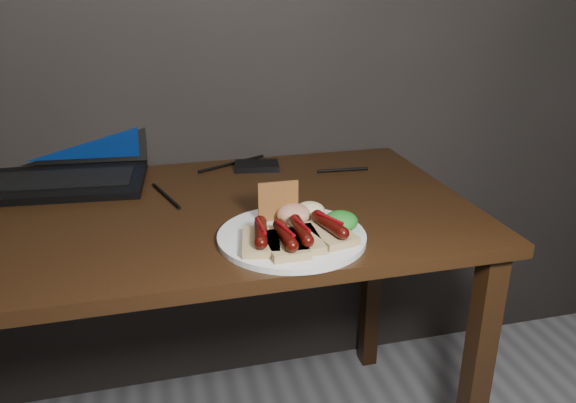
# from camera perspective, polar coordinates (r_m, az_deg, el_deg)

# --- Properties ---
(desk) EXTENTS (1.40, 0.70, 0.75)m
(desk) POSITION_cam_1_polar(r_m,az_deg,el_deg) (1.32, -12.33, -4.63)
(desk) COLOR #321D0C
(desk) RESTS_ON ground
(laptop) EXTENTS (0.42, 0.37, 0.25)m
(laptop) POSITION_cam_1_polar(r_m,az_deg,el_deg) (1.56, -21.62, 4.10)
(laptop) COLOR black
(laptop) RESTS_ON desk
(hard_drive) EXTENTS (0.13, 0.10, 0.02)m
(hard_drive) POSITION_cam_1_polar(r_m,az_deg,el_deg) (1.54, -3.21, 3.63)
(hard_drive) COLOR black
(hard_drive) RESTS_ON desk
(desk_cables) EXTENTS (0.94, 0.35, 0.01)m
(desk_cables) POSITION_cam_1_polar(r_m,az_deg,el_deg) (1.46, -10.86, 2.00)
(desk_cables) COLOR black
(desk_cables) RESTS_ON desk
(plate) EXTENTS (0.36, 0.36, 0.01)m
(plate) POSITION_cam_1_polar(r_m,az_deg,el_deg) (1.12, 0.38, -3.59)
(plate) COLOR white
(plate) RESTS_ON desk
(bread_sausage_left) EXTENTS (0.09, 0.13, 0.04)m
(bread_sausage_left) POSITION_cam_1_polar(r_m,az_deg,el_deg) (1.07, -2.78, -3.66)
(bread_sausage_left) COLOR tan
(bread_sausage_left) RESTS_ON plate
(bread_sausage_center) EXTENTS (0.07, 0.12, 0.04)m
(bread_sausage_center) POSITION_cam_1_polar(r_m,az_deg,el_deg) (1.07, 1.34, -3.49)
(bread_sausage_center) COLOR tan
(bread_sausage_center) RESTS_ON plate
(bread_sausage_right) EXTENTS (0.09, 0.13, 0.04)m
(bread_sausage_right) POSITION_cam_1_polar(r_m,az_deg,el_deg) (1.10, 4.24, -2.87)
(bread_sausage_right) COLOR tan
(bread_sausage_right) RESTS_ON plate
(bread_sausage_extra) EXTENTS (0.07, 0.12, 0.04)m
(bread_sausage_extra) POSITION_cam_1_polar(r_m,az_deg,el_deg) (1.05, -0.28, -3.98)
(bread_sausage_extra) COLOR tan
(bread_sausage_extra) RESTS_ON plate
(crispbread) EXTENTS (0.08, 0.01, 0.08)m
(crispbread) POSITION_cam_1_polar(r_m,az_deg,el_deg) (1.17, -1.00, 0.03)
(crispbread) COLOR #AF6930
(crispbread) RESTS_ON plate
(salad_greens) EXTENTS (0.07, 0.07, 0.04)m
(salad_greens) POSITION_cam_1_polar(r_m,az_deg,el_deg) (1.13, 5.37, -1.99)
(salad_greens) COLOR #115718
(salad_greens) RESTS_ON plate
(salsa_mound) EXTENTS (0.07, 0.07, 0.04)m
(salsa_mound) POSITION_cam_1_polar(r_m,az_deg,el_deg) (1.16, 0.61, -1.28)
(salsa_mound) COLOR #AA1511
(salsa_mound) RESTS_ON plate
(coleslaw_mound) EXTENTS (0.06, 0.06, 0.04)m
(coleslaw_mound) POSITION_cam_1_polar(r_m,az_deg,el_deg) (1.18, 2.24, -0.93)
(coleslaw_mound) COLOR white
(coleslaw_mound) RESTS_ON plate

